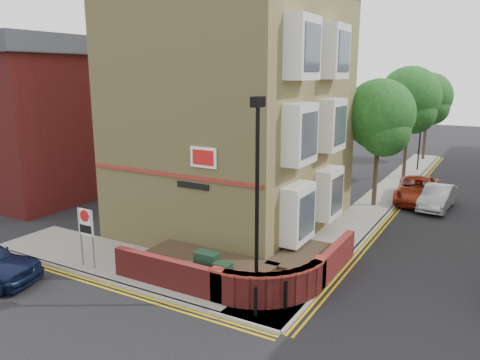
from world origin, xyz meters
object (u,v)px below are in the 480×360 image
zone_sign (86,227)px  silver_car_near (437,197)px  lamppost (257,201)px  utility_cabinet_large (207,269)px

zone_sign → silver_car_near: zone_sign is taller
zone_sign → lamppost: bearing=6.1°
lamppost → silver_car_near: size_ratio=1.65×
lamppost → utility_cabinet_large: lamppost is taller
lamppost → silver_car_near: 14.78m
utility_cabinet_large → silver_car_near: bearing=69.3°
lamppost → zone_sign: lamppost is taller
utility_cabinet_large → zone_sign: zone_sign is taller
lamppost → silver_car_near: bearing=76.5°
silver_car_near → utility_cabinet_large: bearing=-107.0°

